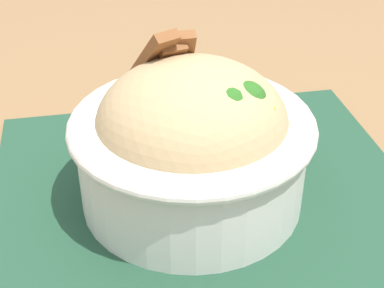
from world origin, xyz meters
TOP-DOWN VIEW (x-y plane):
  - placemat at (-0.03, 0.03)m, footprint 0.42×0.35m
  - bowl at (-0.08, 0.02)m, footprint 0.20×0.20m

SIDE VIEW (x-z plane):
  - placemat at x=-0.03m, z-range 0.76..0.76m
  - bowl at x=-0.08m, z-range 0.75..0.88m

